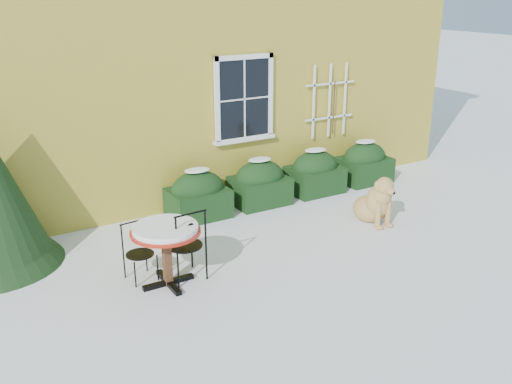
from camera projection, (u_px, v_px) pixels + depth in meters
ground at (290, 268)px, 8.49m from camera, size 80.00×80.00×0.00m
house at (123, 20)px, 13.06m from camera, size 12.40×8.40×6.40m
hedge_row at (288, 178)px, 11.21m from camera, size 4.95×0.80×0.91m
bistro_table at (166, 236)px, 7.79m from camera, size 0.97×0.97×0.90m
patio_chair_near at (186, 244)px, 8.02m from camera, size 0.52×0.51×1.08m
patio_chair_far at (139, 252)px, 8.08m from camera, size 0.41×0.41×0.84m
dog at (376, 203)px, 10.00m from camera, size 0.64×1.03×0.93m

